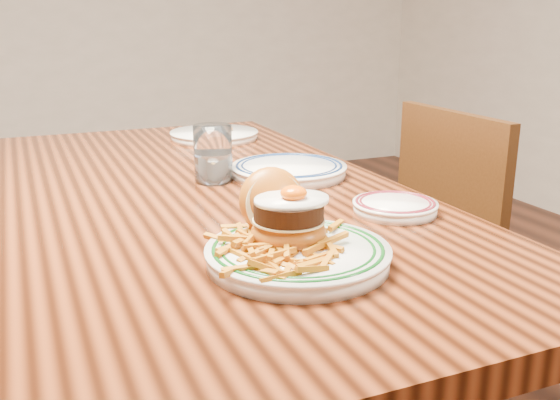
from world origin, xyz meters
name	(u,v)px	position (x,y,z in m)	size (l,w,h in m)	color
table	(199,228)	(0.00, 0.00, 0.66)	(0.85, 1.60, 0.75)	black
chair_right	(478,259)	(0.77, -0.01, 0.47)	(0.41, 0.41, 0.88)	#381E0B
main_plate	(293,238)	(0.02, -0.45, 0.79)	(0.28, 0.29, 0.13)	white
side_plate	(395,206)	(0.30, -0.31, 0.76)	(0.16, 0.16, 0.02)	white
rear_plate	(289,169)	(0.23, 0.03, 0.77)	(0.27, 0.27, 0.03)	white
water_glass	(213,157)	(0.05, 0.05, 0.81)	(0.09, 0.09, 0.13)	white
far_plate	(214,134)	(0.20, 0.53, 0.77)	(0.26, 0.26, 0.05)	white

